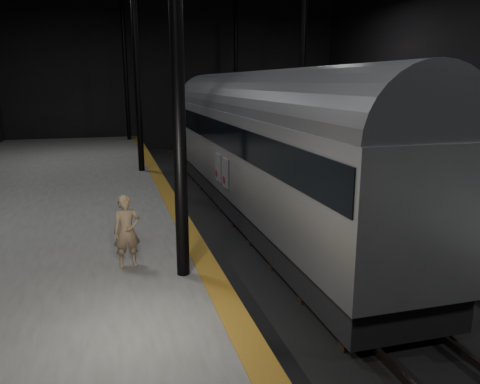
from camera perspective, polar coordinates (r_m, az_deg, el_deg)
name	(u,v)px	position (r m, az deg, el deg)	size (l,w,h in m)	color
ground	(285,241)	(14.77, 5.54, -5.99)	(44.00, 44.00, 0.00)	black
platform_left	(24,249)	(13.90, -24.85, -6.27)	(9.00, 43.80, 1.00)	#50504E
tactile_strip	(181,218)	(13.67, -7.21, -3.21)	(0.50, 43.80, 0.01)	brown
track	(285,239)	(14.75, 5.54, -5.74)	(2.40, 43.00, 0.24)	#3F3328
train	(258,139)	(16.82, 2.16, 6.43)	(2.87, 19.15, 5.12)	#A5A8AD
woman	(127,231)	(10.21, -13.63, -4.68)	(0.57, 0.37, 1.55)	#917759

